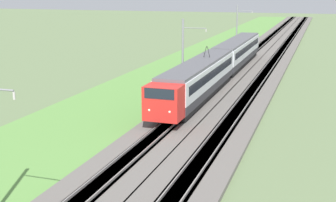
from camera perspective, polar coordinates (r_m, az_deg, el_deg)
The scene contains 8 objects.
ballast_main at distance 59.28m, azimuth 7.58°, elevation 3.48°, with size 240.00×4.40×0.30m.
ballast_adjacent at distance 58.64m, azimuth 11.72°, elevation 3.21°, with size 240.00×4.40×0.30m.
track_main at distance 59.28m, azimuth 7.59°, elevation 3.49°, with size 240.00×1.57×0.45m.
track_adjacent at distance 58.64m, azimuth 11.72°, elevation 3.22°, with size 240.00×1.57×0.45m.
grass_verge at distance 60.96m, azimuth 1.10°, elevation 3.79°, with size 240.00×10.36×0.12m.
passenger_train at distance 53.55m, azimuth 6.52°, elevation 4.74°, with size 41.99×2.84×4.89m.
catenary_mast_mid at distance 47.92m, azimuth 1.88°, elevation 5.70°, with size 0.22×2.56×7.46m.
catenary_mast_far at distance 77.75m, azimuth 8.43°, elevation 8.73°, with size 0.22×2.56×7.79m.
Camera 1 is at (-7.36, -10.82, 10.46)m, focal length 50.00 mm.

